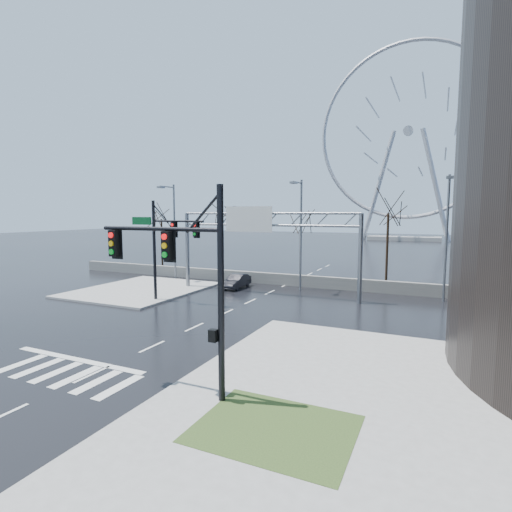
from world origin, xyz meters
The scene contains 18 objects.
ground centered at (0.00, 0.00, 0.00)m, with size 260.00×260.00×0.00m, color black.
sidewalk_right_ext centered at (10.00, 2.00, 0.07)m, with size 12.00×10.00×0.15m, color gray.
sidewalk_far centered at (-11.00, 12.00, 0.07)m, with size 10.00×12.00×0.15m, color gray.
grass_strip centered at (9.00, -5.00, 0.15)m, with size 5.00×4.00×0.02m, color #2C411B.
barrier_wall centered at (0.00, 20.00, 0.55)m, with size 52.00×0.50×1.10m, color slate.
signal_mast_near centered at (5.14, -4.04, 4.87)m, with size 5.52×0.41×8.00m.
signal_mast_far centered at (-5.87, 8.96, 4.83)m, with size 4.72×0.41×8.00m.
sign_gantry centered at (-0.38, 14.96, 5.18)m, with size 16.36×0.40×7.60m.
streetlight_left centered at (-12.00, 18.16, 5.89)m, with size 0.50×2.55×10.00m.
streetlight_mid centered at (2.00, 18.16, 5.89)m, with size 0.50×2.55×10.00m.
streetlight_right centered at (14.00, 18.16, 5.89)m, with size 0.50×2.55×10.00m.
tree_far_left centered at (-18.00, 24.00, 5.57)m, with size 3.50×3.50×7.00m.
tree_left centered at (-9.00, 23.50, 5.98)m, with size 3.75×3.75×7.50m.
tree_center centered at (0.00, 24.50, 5.17)m, with size 3.25×3.25×6.50m.
tree_right centered at (9.00, 23.50, 6.22)m, with size 3.90×3.90×7.80m.
tree_far_right centered at (17.00, 24.00, 5.41)m, with size 3.40×3.40×6.80m.
ferris_wheel centered at (5.00, 95.00, 26.13)m, with size 45.00×6.00×50.91m.
car centered at (-3.69, 16.69, 0.65)m, with size 1.37×3.93×1.29m, color black.
Camera 1 is at (13.51, -16.21, 6.98)m, focal length 28.00 mm.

